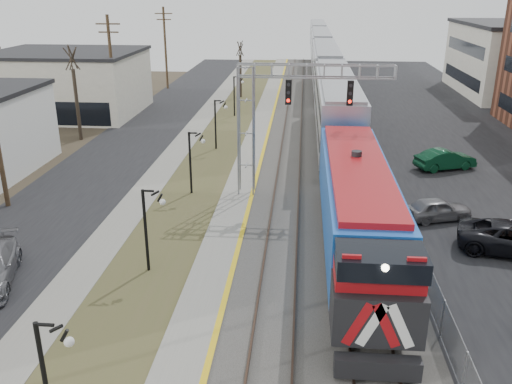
# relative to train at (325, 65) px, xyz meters

# --- Properties ---
(street_west) EXTENTS (7.00, 120.00, 0.04)m
(street_west) POSITION_rel_train_xyz_m (-17.00, -32.06, -2.92)
(street_west) COLOR black
(street_west) RESTS_ON ground
(sidewalk) EXTENTS (2.00, 120.00, 0.08)m
(sidewalk) POSITION_rel_train_xyz_m (-12.50, -32.06, -2.90)
(sidewalk) COLOR gray
(sidewalk) RESTS_ON ground
(grass_median) EXTENTS (4.00, 120.00, 0.06)m
(grass_median) POSITION_rel_train_xyz_m (-9.50, -32.06, -2.91)
(grass_median) COLOR #4B4C28
(grass_median) RESTS_ON ground
(platform) EXTENTS (2.00, 120.00, 0.24)m
(platform) POSITION_rel_train_xyz_m (-6.50, -32.06, -2.82)
(platform) COLOR gray
(platform) RESTS_ON ground
(ballast_bed) EXTENTS (8.00, 120.00, 0.20)m
(ballast_bed) POSITION_rel_train_xyz_m (-1.50, -32.06, -2.84)
(ballast_bed) COLOR #595651
(ballast_bed) RESTS_ON ground
(parking_lot) EXTENTS (16.00, 120.00, 0.04)m
(parking_lot) POSITION_rel_train_xyz_m (10.50, -32.06, -2.92)
(parking_lot) COLOR black
(parking_lot) RESTS_ON ground
(platform_edge) EXTENTS (0.24, 120.00, 0.01)m
(platform_edge) POSITION_rel_train_xyz_m (-5.62, -32.06, -2.69)
(platform_edge) COLOR gold
(platform_edge) RESTS_ON platform
(track_near) EXTENTS (1.58, 120.00, 0.15)m
(track_near) POSITION_rel_train_xyz_m (-3.50, -32.06, -2.66)
(track_near) COLOR #2D2119
(track_near) RESTS_ON ballast_bed
(track_far) EXTENTS (1.58, 120.00, 0.15)m
(track_far) POSITION_rel_train_xyz_m (-0.00, -32.06, -2.66)
(track_far) COLOR #2D2119
(track_far) RESTS_ON ballast_bed
(train) EXTENTS (3.00, 108.65, 5.33)m
(train) POSITION_rel_train_xyz_m (0.00, 0.00, 0.00)
(train) COLOR #154FB0
(train) RESTS_ON ground
(signal_gantry) EXTENTS (9.00, 1.07, 8.15)m
(signal_gantry) POSITION_rel_train_xyz_m (-4.28, -39.07, 2.65)
(signal_gantry) COLOR gray
(signal_gantry) RESTS_ON ground
(lampposts) EXTENTS (0.14, 62.14, 4.00)m
(lampposts) POSITION_rel_train_xyz_m (-9.50, -48.78, -0.94)
(lampposts) COLOR black
(lampposts) RESTS_ON ground
(fence) EXTENTS (0.04, 120.00, 1.60)m
(fence) POSITION_rel_train_xyz_m (2.70, -32.06, -2.14)
(fence) COLOR gray
(fence) RESTS_ON ground
(bare_trees) EXTENTS (12.30, 42.30, 5.95)m
(bare_trees) POSITION_rel_train_xyz_m (-18.16, -28.15, -0.24)
(bare_trees) COLOR #382D23
(bare_trees) RESTS_ON ground
(car_lot_e) EXTENTS (4.05, 2.55, 1.29)m
(car_lot_e) POSITION_rel_train_xyz_m (4.99, -41.99, -2.30)
(car_lot_e) COLOR slate
(car_lot_e) RESTS_ON ground
(car_lot_f) EXTENTS (4.56, 2.92, 1.42)m
(car_lot_f) POSITION_rel_train_xyz_m (7.59, -32.70, -2.23)
(car_lot_f) COLOR #0C3F24
(car_lot_f) RESTS_ON ground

